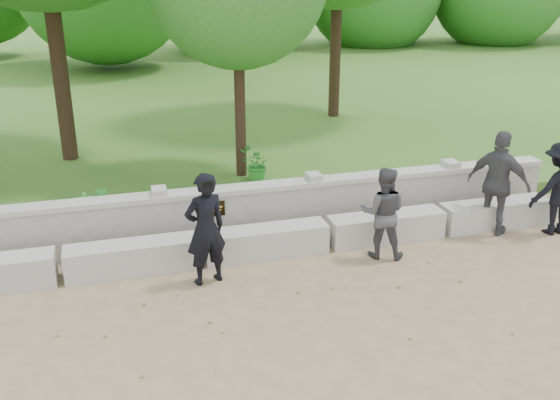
{
  "coord_description": "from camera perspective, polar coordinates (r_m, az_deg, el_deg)",
  "views": [
    {
      "loc": [
        -1.18,
        -6.49,
        4.23
      ],
      "look_at": [
        1.09,
        1.44,
        1.06
      ],
      "focal_mm": 40.0,
      "sensor_mm": 36.0,
      "label": 1
    }
  ],
  "objects": [
    {
      "name": "shrub_a",
      "position": [
        10.48,
        -17.28,
        -0.75
      ],
      "size": [
        0.33,
        0.27,
        0.53
      ],
      "primitive_type": "imported",
      "rotation": [
        0.0,
        0.0,
        0.34
      ],
      "color": "#2D872E",
      "rests_on": "lawn"
    },
    {
      "name": "visitor_right",
      "position": [
        10.67,
        19.34,
        1.42
      ],
      "size": [
        0.95,
        1.07,
        1.74
      ],
      "color": "#3D3D42",
      "rests_on": "ground"
    },
    {
      "name": "shrub_b",
      "position": [
        10.59,
        -15.98,
        -0.43
      ],
      "size": [
        0.35,
        0.36,
        0.51
      ],
      "primitive_type": "imported",
      "rotation": [
        0.0,
        0.0,
        2.26
      ],
      "color": "#2D872E",
      "rests_on": "lawn"
    },
    {
      "name": "parapet_wall",
      "position": [
        9.91,
        -7.92,
        -1.55
      ],
      "size": [
        12.5,
        0.35,
        0.9
      ],
      "color": "beige",
      "rests_on": "ground"
    },
    {
      "name": "visitor_left",
      "position": [
        9.45,
        9.41,
        -1.16
      ],
      "size": [
        0.85,
        0.78,
        1.42
      ],
      "color": "#3E3E43",
      "rests_on": "ground"
    },
    {
      "name": "visitor_mid",
      "position": [
        11.1,
        24.14,
        0.98
      ],
      "size": [
        1.03,
        0.62,
        1.56
      ],
      "color": "black",
      "rests_on": "ground"
    },
    {
      "name": "concrete_bench",
      "position": [
        9.37,
        -7.21,
        -4.48
      ],
      "size": [
        11.9,
        0.45,
        0.45
      ],
      "color": "beige",
      "rests_on": "ground"
    },
    {
      "name": "ground",
      "position": [
        7.83,
        -4.86,
        -11.76
      ],
      "size": [
        80.0,
        80.0,
        0.0
      ],
      "primitive_type": "plane",
      "color": "#9A825E",
      "rests_on": "ground"
    },
    {
      "name": "shrub_c",
      "position": [
        11.99,
        -2.17,
        3.24
      ],
      "size": [
        0.78,
        0.77,
        0.66
      ],
      "primitive_type": "imported",
      "rotation": [
        0.0,
        0.0,
        3.83
      ],
      "color": "#2D872E",
      "rests_on": "lawn"
    },
    {
      "name": "man_main",
      "position": [
        8.58,
        -6.83,
        -2.64
      ],
      "size": [
        0.67,
        0.62,
        1.62
      ],
      "color": "black",
      "rests_on": "ground"
    },
    {
      "name": "lawn",
      "position": [
        20.93,
        -12.58,
        9.19
      ],
      "size": [
        40.0,
        22.0,
        0.25
      ],
      "primitive_type": "cube",
      "color": "#35641E",
      "rests_on": "ground"
    }
  ]
}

